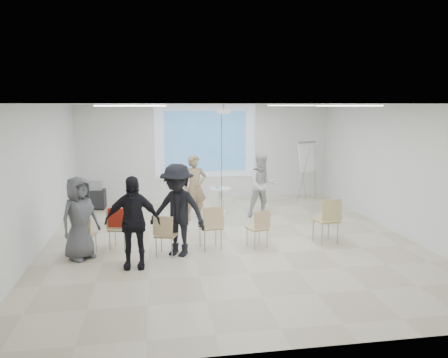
{
  "coord_description": "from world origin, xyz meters",
  "views": [
    {
      "loc": [
        -1.63,
        -9.27,
        2.99
      ],
      "look_at": [
        0.0,
        0.8,
        1.25
      ],
      "focal_mm": 35.0,
      "sensor_mm": 36.0,
      "label": 1
    }
  ],
  "objects": [
    {
      "name": "floor",
      "position": [
        0.0,
        0.0,
        -0.05
      ],
      "size": [
        8.0,
        9.0,
        0.1
      ],
      "primitive_type": "cube",
      "color": "beige",
      "rests_on": "ground"
    },
    {
      "name": "ceiling",
      "position": [
        0.0,
        0.0,
        3.05
      ],
      "size": [
        8.0,
        9.0,
        0.1
      ],
      "primitive_type": "cube",
      "color": "white",
      "rests_on": "wall_back"
    },
    {
      "name": "wall_back",
      "position": [
        0.0,
        4.55,
        1.5
      ],
      "size": [
        8.0,
        0.1,
        3.0
      ],
      "primitive_type": "cube",
      "color": "silver",
      "rests_on": "floor"
    },
    {
      "name": "wall_left",
      "position": [
        -4.05,
        0.0,
        1.5
      ],
      "size": [
        0.1,
        9.0,
        3.0
      ],
      "primitive_type": "cube",
      "color": "silver",
      "rests_on": "floor"
    },
    {
      "name": "wall_right",
      "position": [
        4.05,
        0.0,
        1.5
      ],
      "size": [
        0.1,
        9.0,
        3.0
      ],
      "primitive_type": "cube",
      "color": "silver",
      "rests_on": "floor"
    },
    {
      "name": "projection_halo",
      "position": [
        0.0,
        4.49,
        1.85
      ],
      "size": [
        3.2,
        0.01,
        2.3
      ],
      "primitive_type": "cube",
      "color": "silver",
      "rests_on": "wall_back"
    },
    {
      "name": "projection_image",
      "position": [
        0.0,
        4.47,
        1.85
      ],
      "size": [
        2.6,
        0.01,
        1.9
      ],
      "primitive_type": "cube",
      "color": "#377CBD",
      "rests_on": "wall_back"
    },
    {
      "name": "pedestal_table",
      "position": [
        0.17,
        2.46,
        0.4
      ],
      "size": [
        0.7,
        0.7,
        0.73
      ],
      "rotation": [
        0.0,
        0.0,
        -0.21
      ],
      "color": "white",
      "rests_on": "floor"
    },
    {
      "name": "player_left",
      "position": [
        -0.59,
        1.9,
        0.97
      ],
      "size": [
        0.78,
        0.6,
        1.94
      ],
      "primitive_type": "imported",
      "rotation": [
        0.0,
        0.0,
        0.18
      ],
      "color": "#9F8362",
      "rests_on": "floor"
    },
    {
      "name": "player_right",
      "position": [
        1.23,
        1.93,
        0.95
      ],
      "size": [
        0.96,
        0.79,
        1.9
      ],
      "primitive_type": "imported",
      "rotation": [
        0.0,
        0.0,
        0.06
      ],
      "color": "silver",
      "rests_on": "floor"
    },
    {
      "name": "controller_left",
      "position": [
        -0.41,
        2.15,
        1.28
      ],
      "size": [
        0.06,
        0.12,
        0.04
      ],
      "primitive_type": "cube",
      "rotation": [
        0.0,
        0.0,
        0.18
      ],
      "color": "white",
      "rests_on": "player_left"
    },
    {
      "name": "controller_right",
      "position": [
        1.05,
        2.18,
        1.28
      ],
      "size": [
        0.05,
        0.13,
        0.04
      ],
      "primitive_type": "cube",
      "rotation": [
        0.0,
        0.0,
        0.06
      ],
      "color": "silver",
      "rests_on": "player_right"
    },
    {
      "name": "chair_far_left",
      "position": [
        -3.05,
        -0.52,
        0.47
      ],
      "size": [
        0.46,
        0.48,
        0.8
      ],
      "rotation": [
        0.0,
        0.0,
        -0.25
      ],
      "color": "tan",
      "rests_on": "floor"
    },
    {
      "name": "chair_left_mid",
      "position": [
        -2.4,
        -0.26,
        0.5
      ],
      "size": [
        0.5,
        0.52,
        0.85
      ],
      "rotation": [
        0.0,
        0.0,
        -0.28
      ],
      "color": "tan",
      "rests_on": "floor"
    },
    {
      "name": "chair_left_inner",
      "position": [
        -1.45,
        -0.87,
        0.5
      ],
      "size": [
        0.52,
        0.54,
        0.85
      ],
      "rotation": [
        0.0,
        0.0,
        -0.34
      ],
      "color": "tan",
      "rests_on": "floor"
    },
    {
      "name": "chair_center",
      "position": [
        -0.49,
        -0.6,
        0.55
      ],
      "size": [
        0.51,
        0.54,
        0.94
      ],
      "rotation": [
        0.0,
        0.0,
        0.17
      ],
      "color": "tan",
      "rests_on": "floor"
    },
    {
      "name": "chair_right_inner",
      "position": [
        0.51,
        -0.64,
        0.48
      ],
      "size": [
        0.5,
        0.52,
        0.82
      ],
      "rotation": [
        0.0,
        0.0,
        0.34
      ],
      "color": "tan",
      "rests_on": "floor"
    },
    {
      "name": "chair_right_far",
      "position": [
        2.05,
        -0.61,
        0.6
      ],
      "size": [
        0.54,
        0.57,
        1.01
      ],
      "rotation": [
        0.0,
        0.0,
        0.14
      ],
      "color": "tan",
      "rests_on": "floor"
    },
    {
      "name": "red_jacket",
      "position": [
        -2.38,
        -0.41,
        0.72
      ],
      "size": [
        0.41,
        0.2,
        0.39
      ],
      "primitive_type": "cube",
      "rotation": [
        0.0,
        0.0,
        -0.28
      ],
      "color": "#9D2213",
      "rests_on": "chair_left_mid"
    },
    {
      "name": "laptop",
      "position": [
        -1.43,
        -0.78,
        0.46
      ],
      "size": [
        0.37,
        0.32,
        0.02
      ],
      "primitive_type": "imported",
      "rotation": [
        0.0,
        0.0,
        2.8
      ],
      "color": "black",
      "rests_on": "chair_left_inner"
    },
    {
      "name": "audience_left",
      "position": [
        -2.05,
        -1.35,
        0.99
      ],
      "size": [
        1.2,
        0.78,
        1.98
      ],
      "primitive_type": "imported",
      "rotation": [
        0.0,
        0.0,
        -0.08
      ],
      "color": "black",
      "rests_on": "floor"
    },
    {
      "name": "audience_mid",
      "position": [
        -1.19,
        -0.81,
        1.05
      ],
      "size": [
        1.55,
        1.34,
        2.1
      ],
      "primitive_type": "imported",
      "rotation": [
        0.0,
        0.0,
        -0.54
      ],
      "color": "black",
      "rests_on": "floor"
    },
    {
      "name": "audience_outer",
      "position": [
        -3.09,
        -0.71,
        0.92
      ],
      "size": [
        1.05,
        1.05,
        1.83
      ],
      "primitive_type": "imported",
      "rotation": [
        0.0,
        0.0,
        0.77
      ],
      "color": "#57585C",
      "rests_on": "floor"
    },
    {
      "name": "flipchart_easel",
      "position": [
        3.1,
        3.68,
        1.37
      ],
      "size": [
        0.75,
        0.6,
        1.86
      ],
      "rotation": [
        0.0,
        0.0,
        0.42
      ],
      "color": "gray",
      "rests_on": "floor"
    },
    {
      "name": "av_cart",
      "position": [
        -3.32,
        3.52,
        0.37
      ],
      "size": [
        0.57,
        0.47,
        0.81
      ],
      "rotation": [
        0.0,
        0.0,
        -0.07
      ],
      "color": "black",
      "rests_on": "floor"
    },
    {
      "name": "ceiling_projector",
      "position": [
        0.1,
        1.49,
        2.69
      ],
      "size": [
        0.3,
        0.25,
        3.0
      ],
      "color": "white",
      "rests_on": "ceiling"
    },
    {
      "name": "fluor_panel_nw",
      "position": [
        -2.0,
        2.0,
        2.97
      ],
      "size": [
        1.2,
        0.3,
        0.02
      ],
      "primitive_type": "cube",
      "color": "white",
      "rests_on": "ceiling"
    },
    {
      "name": "fluor_panel_ne",
      "position": [
        2.0,
        2.0,
        2.97
      ],
      "size": [
        1.2,
        0.3,
        0.02
      ],
      "primitive_type": "cube",
      "color": "white",
      "rests_on": "ceiling"
    },
    {
      "name": "fluor_panel_sw",
      "position": [
        -2.0,
        -1.5,
        2.97
      ],
      "size": [
        1.2,
        0.3,
        0.02
      ],
      "primitive_type": "cube",
      "color": "white",
      "rests_on": "ceiling"
    },
    {
      "name": "fluor_panel_se",
      "position": [
        2.0,
        -1.5,
        2.97
      ],
      "size": [
        1.2,
        0.3,
        0.02
      ],
      "primitive_type": "cube",
      "color": "white",
      "rests_on": "ceiling"
    }
  ]
}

